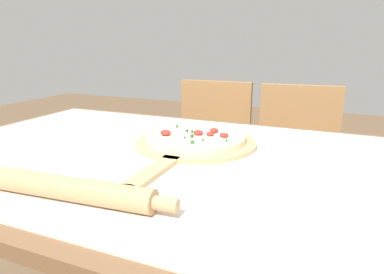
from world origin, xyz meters
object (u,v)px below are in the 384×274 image
object	(u,v)px
pizza	(196,136)
chair_right	(295,165)
pizza_peel	(193,145)
chair_left	(210,154)
rolling_pin	(67,188)

from	to	relation	value
pizza	chair_right	size ratio (longest dim) A/B	0.34
pizza_peel	chair_right	xyz separation A→B (m)	(0.23, 0.73, -0.28)
chair_right	pizza	bearing A→B (deg)	-112.59
pizza	chair_left	bearing A→B (deg)	106.46
rolling_pin	chair_left	distance (m)	1.19
pizza	chair_right	xyz separation A→B (m)	(0.23, 0.71, -0.30)
pizza_peel	pizza	distance (m)	0.03
pizza_peel	chair_left	world-z (taller)	chair_left
pizza_peel	chair_right	distance (m)	0.82
pizza_peel	rolling_pin	xyz separation A→B (m)	(-0.09, -0.42, 0.02)
pizza_peel	chair_left	size ratio (longest dim) A/B	0.67
pizza_peel	rolling_pin	distance (m)	0.43
pizza_peel	rolling_pin	bearing A→B (deg)	-101.60
chair_left	chair_right	distance (m)	0.43
pizza	pizza_peel	bearing A→B (deg)	-90.19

